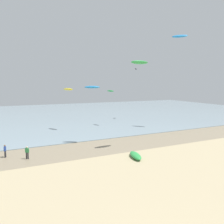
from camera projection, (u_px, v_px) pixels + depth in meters
name	position (u px, v px, depth m)	size (l,w,h in m)	color
wet_sand_strip	(70.00, 151.00, 30.67)	(120.00, 7.90, 0.01)	gray
sea	(41.00, 115.00, 65.83)	(160.00, 70.00, 0.10)	#7F939E
person_nearest_camera	(5.00, 151.00, 27.89)	(0.29, 0.56, 1.71)	#232328
person_mid_beach	(27.00, 152.00, 27.26)	(0.49, 0.38, 1.71)	#232328
grounded_kite	(135.00, 156.00, 27.76)	(3.17, 1.14, 0.63)	green
kite_aloft_0	(110.00, 91.00, 48.47)	(2.20, 0.70, 0.35)	green
kite_aloft_2	(140.00, 62.00, 30.50)	(2.89, 0.93, 0.46)	green
kite_aloft_4	(136.00, 69.00, 57.05)	(1.85, 0.59, 0.30)	black
kite_aloft_6	(92.00, 87.00, 33.47)	(2.47, 0.79, 0.40)	#2384D1
kite_aloft_7	(68.00, 89.00, 43.68)	(2.68, 0.86, 0.43)	yellow
kite_aloft_8	(180.00, 36.00, 44.65)	(3.25, 1.04, 0.52)	#2384D1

